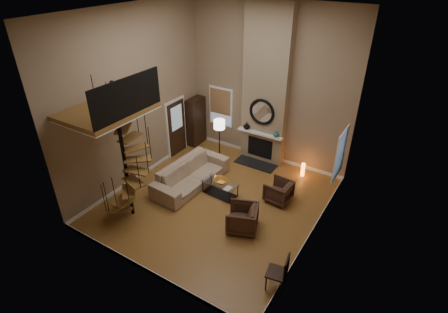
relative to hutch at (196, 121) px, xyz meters
The scene contains 33 objects.
ground 4.08m from the hutch, 45.14° to the right, with size 6.00×6.50×0.01m, color #A97536.
back_wall 3.36m from the hutch, ahead, with size 6.00×0.02×5.50m, color #91795D.
front_wall 6.91m from the hutch, 65.22° to the right, with size 6.00×0.02×5.50m, color #91795D.
left_wall 3.34m from the hutch, 94.11° to the right, with size 0.02×6.50×5.50m, color #91795D.
right_wall 6.69m from the hutch, 25.87° to the right, with size 0.02×6.50×5.50m, color #91795D.
ceiling 6.03m from the hutch, 45.14° to the right, with size 6.00×6.50×0.01m, color silver.
baseboard_back 2.97m from the hutch, ahead, with size 6.00×0.02×0.12m, color white.
baseboard_front 6.73m from the hutch, 65.19° to the right, with size 6.00×0.02×0.12m, color white.
baseboard_left 2.96m from the hutch, 93.91° to the right, with size 0.02×6.50×0.12m, color white.
baseboard_right 6.50m from the hutch, 25.91° to the right, with size 0.02×6.50×0.12m, color white.
chimney_breast 3.34m from the hutch, ahead, with size 1.60×0.38×5.50m, color #8B765A.
hearth 2.96m from the hutch, ahead, with size 1.50×0.60×0.04m, color black.
firebox 2.83m from the hutch, ahead, with size 0.95×0.02×0.72m, color black.
mantel 2.81m from the hutch, ahead, with size 1.70×0.18×0.06m, color white.
mirror_frame 2.97m from the hutch, ahead, with size 0.94×0.94×0.10m, color black.
mirror_disc 2.97m from the hutch, ahead, with size 0.80×0.80×0.01m, color white.
vase_left 2.28m from the hutch, ahead, with size 0.24×0.24×0.25m, color black.
vase_right 3.41m from the hutch, ahead, with size 0.20×0.20×0.21m, color #195758.
window_back 1.19m from the hutch, 24.54° to the left, with size 1.02×0.06×1.52m.
window_right 5.87m from the hutch, ahead, with size 0.06×1.02×1.52m.
entry_door 1.03m from the hutch, 98.80° to the right, with size 0.10×1.05×2.16m.
loft 5.20m from the hutch, 80.72° to the right, with size 1.70×2.20×1.09m.
spiral_stair 4.79m from the hutch, 77.55° to the right, with size 1.47×1.47×4.06m.
hutch is the anchor object (origin of this frame).
sofa 2.99m from the hutch, 57.58° to the right, with size 2.83×1.11×0.83m, color tan.
armchair_near 4.84m from the hutch, 22.08° to the right, with size 0.72×0.74×0.68m, color #452B20.
armchair_far 5.42m from the hutch, 39.97° to the right, with size 0.81×0.83×0.76m, color #452B20.
coffee_table 3.72m from the hutch, 42.58° to the right, with size 1.17×0.64×0.44m.
bowl 3.65m from the hutch, 42.00° to the right, with size 0.43×0.43×0.11m, color #C37A22.
book 4.05m from the hutch, 40.78° to the right, with size 0.20×0.27×0.03m, color gray.
floor_lamp 1.90m from the hutch, 27.37° to the right, with size 0.39×0.39×1.71m.
accent_lamp 4.57m from the hutch, ahead, with size 0.13×0.13×0.47m, color orange.
side_chair 7.51m from the hutch, 39.70° to the right, with size 0.51×0.51×0.96m.
Camera 1 is at (4.79, -7.30, 6.69)m, focal length 28.25 mm.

